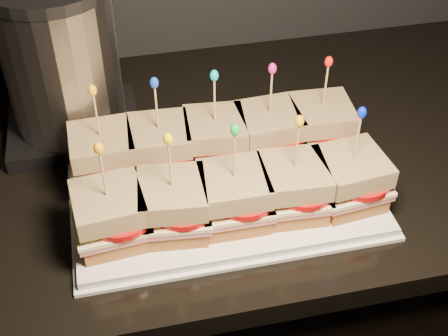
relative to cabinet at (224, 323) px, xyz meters
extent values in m
cube|color=black|center=(0.00, 0.00, 0.00)|extent=(2.28, 0.59, 0.89)
cube|color=black|center=(0.00, 0.00, 0.46)|extent=(2.32, 0.63, 0.04)
cube|color=white|center=(-0.03, -0.11, 0.49)|extent=(0.43, 0.27, 0.02)
cube|color=white|center=(-0.03, -0.11, 0.48)|extent=(0.44, 0.28, 0.01)
cube|color=brown|center=(-0.19, -0.05, 0.51)|extent=(0.09, 0.09, 0.02)
cube|color=#BE5B5E|center=(-0.19, -0.05, 0.53)|extent=(0.10, 0.09, 0.01)
cube|color=#FDECAC|center=(-0.19, -0.05, 0.53)|extent=(0.10, 0.10, 0.01)
cylinder|color=#B90B0B|center=(-0.18, -0.06, 0.54)|extent=(0.09, 0.09, 0.01)
cube|color=#512912|center=(-0.19, -0.05, 0.56)|extent=(0.09, 0.09, 0.03)
cylinder|color=tan|center=(-0.19, -0.05, 0.61)|extent=(0.00, 0.00, 0.09)
ellipsoid|color=yellow|center=(-0.19, -0.05, 0.65)|extent=(0.01, 0.01, 0.02)
cube|color=brown|center=(-0.11, -0.05, 0.51)|extent=(0.09, 0.09, 0.02)
cube|color=#BE5B5E|center=(-0.11, -0.05, 0.53)|extent=(0.10, 0.10, 0.01)
cube|color=#FDECAC|center=(-0.11, -0.05, 0.53)|extent=(0.10, 0.10, 0.01)
cylinder|color=#B90B0B|center=(-0.10, -0.06, 0.54)|extent=(0.09, 0.09, 0.01)
cube|color=#512912|center=(-0.11, -0.05, 0.56)|extent=(0.09, 0.09, 0.03)
cylinder|color=tan|center=(-0.11, -0.05, 0.61)|extent=(0.00, 0.00, 0.09)
ellipsoid|color=blue|center=(-0.11, -0.05, 0.65)|extent=(0.01, 0.01, 0.02)
cube|color=brown|center=(-0.03, -0.05, 0.51)|extent=(0.09, 0.09, 0.02)
cube|color=#BE5B5E|center=(-0.03, -0.05, 0.53)|extent=(0.10, 0.10, 0.01)
cube|color=#FDECAC|center=(-0.03, -0.05, 0.53)|extent=(0.10, 0.10, 0.01)
cylinder|color=#B90B0B|center=(-0.01, -0.06, 0.54)|extent=(0.09, 0.09, 0.01)
cube|color=#512912|center=(-0.03, -0.05, 0.56)|extent=(0.09, 0.09, 0.03)
cylinder|color=tan|center=(-0.03, -0.05, 0.61)|extent=(0.00, 0.00, 0.09)
ellipsoid|color=#03BEC5|center=(-0.03, -0.05, 0.65)|extent=(0.01, 0.01, 0.02)
cube|color=brown|center=(0.06, -0.05, 0.51)|extent=(0.09, 0.09, 0.02)
cube|color=#BE5B5E|center=(0.06, -0.05, 0.53)|extent=(0.10, 0.10, 0.01)
cube|color=#FDECAC|center=(0.06, -0.05, 0.53)|extent=(0.10, 0.10, 0.01)
cylinder|color=#B90B0B|center=(0.07, -0.06, 0.54)|extent=(0.09, 0.09, 0.01)
cube|color=#512912|center=(0.06, -0.05, 0.56)|extent=(0.09, 0.09, 0.03)
cylinder|color=tan|center=(0.06, -0.05, 0.61)|extent=(0.00, 0.00, 0.09)
ellipsoid|color=#D21796|center=(0.06, -0.05, 0.65)|extent=(0.01, 0.01, 0.02)
cube|color=brown|center=(0.14, -0.05, 0.51)|extent=(0.09, 0.09, 0.02)
cube|color=#BE5B5E|center=(0.14, -0.05, 0.53)|extent=(0.10, 0.10, 0.01)
cube|color=#FDECAC|center=(0.14, -0.05, 0.53)|extent=(0.10, 0.10, 0.01)
cylinder|color=#B90B0B|center=(0.15, -0.06, 0.54)|extent=(0.09, 0.09, 0.01)
cube|color=#512912|center=(0.14, -0.05, 0.56)|extent=(0.09, 0.09, 0.03)
cylinder|color=tan|center=(0.14, -0.05, 0.61)|extent=(0.00, 0.00, 0.09)
ellipsoid|color=red|center=(0.14, -0.05, 0.65)|extent=(0.01, 0.01, 0.02)
cube|color=brown|center=(-0.19, -0.17, 0.51)|extent=(0.09, 0.09, 0.02)
cube|color=#BE5B5E|center=(-0.19, -0.17, 0.53)|extent=(0.10, 0.10, 0.01)
cube|color=#FDECAC|center=(-0.19, -0.17, 0.53)|extent=(0.10, 0.10, 0.01)
cylinder|color=#B90B0B|center=(-0.18, -0.18, 0.54)|extent=(0.09, 0.09, 0.01)
cube|color=#512912|center=(-0.19, -0.17, 0.56)|extent=(0.09, 0.09, 0.03)
cylinder|color=tan|center=(-0.19, -0.17, 0.61)|extent=(0.00, 0.00, 0.09)
ellipsoid|color=orange|center=(-0.19, -0.17, 0.65)|extent=(0.01, 0.01, 0.02)
cube|color=brown|center=(-0.11, -0.17, 0.51)|extent=(0.09, 0.09, 0.02)
cube|color=#BE5B5E|center=(-0.11, -0.17, 0.53)|extent=(0.10, 0.10, 0.01)
cube|color=#FDECAC|center=(-0.11, -0.17, 0.53)|extent=(0.10, 0.10, 0.01)
cylinder|color=#B90B0B|center=(-0.10, -0.18, 0.54)|extent=(0.09, 0.09, 0.01)
cube|color=#512912|center=(-0.11, -0.17, 0.56)|extent=(0.10, 0.10, 0.03)
cylinder|color=tan|center=(-0.11, -0.17, 0.61)|extent=(0.00, 0.00, 0.09)
ellipsoid|color=#E8E503|center=(-0.11, -0.17, 0.65)|extent=(0.01, 0.01, 0.02)
cube|color=brown|center=(-0.03, -0.17, 0.51)|extent=(0.09, 0.09, 0.02)
cube|color=#BE5B5E|center=(-0.03, -0.17, 0.53)|extent=(0.09, 0.09, 0.01)
cube|color=#FDECAC|center=(-0.03, -0.17, 0.53)|extent=(0.10, 0.09, 0.01)
cylinder|color=#B90B0B|center=(-0.01, -0.18, 0.54)|extent=(0.09, 0.09, 0.01)
cube|color=#512912|center=(-0.03, -0.17, 0.56)|extent=(0.09, 0.09, 0.03)
cylinder|color=tan|center=(-0.03, -0.17, 0.61)|extent=(0.00, 0.00, 0.09)
ellipsoid|color=green|center=(-0.03, -0.17, 0.65)|extent=(0.01, 0.01, 0.02)
cube|color=brown|center=(0.06, -0.17, 0.51)|extent=(0.09, 0.09, 0.02)
cube|color=#BE5B5E|center=(0.06, -0.17, 0.53)|extent=(0.10, 0.10, 0.01)
cube|color=#FDECAC|center=(0.06, -0.17, 0.53)|extent=(0.10, 0.10, 0.01)
cylinder|color=#B90B0B|center=(0.07, -0.18, 0.54)|extent=(0.09, 0.09, 0.01)
cube|color=#512912|center=(0.06, -0.17, 0.56)|extent=(0.09, 0.09, 0.03)
cylinder|color=tan|center=(0.06, -0.17, 0.61)|extent=(0.00, 0.00, 0.09)
ellipsoid|color=#E8A30E|center=(0.06, -0.17, 0.65)|extent=(0.01, 0.01, 0.02)
cube|color=brown|center=(0.14, -0.17, 0.51)|extent=(0.09, 0.09, 0.02)
cube|color=#BE5B5E|center=(0.14, -0.17, 0.53)|extent=(0.10, 0.10, 0.01)
cube|color=#FDECAC|center=(0.14, -0.17, 0.53)|extent=(0.10, 0.10, 0.01)
cylinder|color=#B90B0B|center=(0.15, -0.18, 0.54)|extent=(0.09, 0.09, 0.01)
cube|color=#512912|center=(0.14, -0.17, 0.56)|extent=(0.10, 0.10, 0.03)
cylinder|color=tan|center=(0.14, -0.17, 0.61)|extent=(0.00, 0.00, 0.09)
ellipsoid|color=#0322DE|center=(0.14, -0.17, 0.65)|extent=(0.01, 0.01, 0.02)
cube|color=#262628|center=(-0.23, 0.09, 0.49)|extent=(0.21, 0.17, 0.03)
cylinder|color=silver|center=(-0.23, 0.09, 0.62)|extent=(0.17, 0.17, 0.22)
camera|label=1|loc=(-0.17, -0.75, 1.11)|focal=50.00mm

